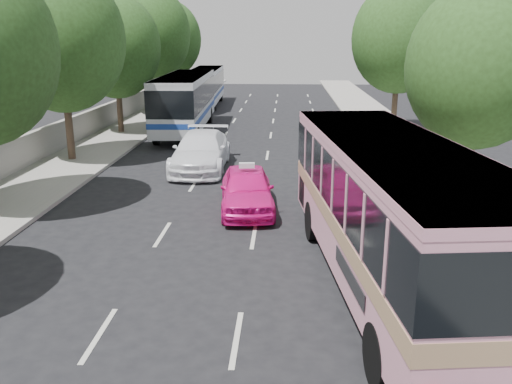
# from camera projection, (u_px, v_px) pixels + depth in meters

# --- Properties ---
(ground) EXTENTS (120.00, 120.00, 0.00)m
(ground) POSITION_uv_depth(u_px,v_px,m) (203.00, 294.00, 13.20)
(ground) COLOR black
(ground) RESTS_ON ground
(sidewalk_left) EXTENTS (4.00, 90.00, 0.15)m
(sidewalk_left) POSITION_uv_depth(u_px,v_px,m) (113.00, 138.00, 32.82)
(sidewalk_left) COLOR #9E998E
(sidewalk_left) RESTS_ON ground
(sidewalk_right) EXTENTS (4.00, 90.00, 0.12)m
(sidewalk_right) POSITION_uv_depth(u_px,v_px,m) (397.00, 141.00, 31.91)
(sidewalk_right) COLOR #9E998E
(sidewalk_right) RESTS_ON ground
(low_wall) EXTENTS (0.30, 90.00, 1.50)m
(low_wall) POSITION_uv_depth(u_px,v_px,m) (83.00, 125.00, 32.68)
(low_wall) COLOR #9E998E
(low_wall) RESTS_ON sidewalk_left
(tree_left_c) EXTENTS (6.00, 6.00, 9.35)m
(tree_left_c) POSITION_uv_depth(u_px,v_px,m) (61.00, 34.00, 25.34)
(tree_left_c) COLOR #38281E
(tree_left_c) RESTS_ON ground
(tree_left_d) EXTENTS (5.52, 5.52, 8.60)m
(tree_left_d) POSITION_uv_depth(u_px,v_px,m) (116.00, 43.00, 33.14)
(tree_left_d) COLOR #38281E
(tree_left_d) RESTS_ON ground
(tree_left_e) EXTENTS (6.30, 6.30, 9.82)m
(tree_left_e) POSITION_uv_depth(u_px,v_px,m) (149.00, 31.00, 40.59)
(tree_left_e) COLOR #38281E
(tree_left_e) RESTS_ON ground
(tree_left_f) EXTENTS (5.88, 5.88, 9.16)m
(tree_left_f) POSITION_uv_depth(u_px,v_px,m) (169.00, 36.00, 48.39)
(tree_left_f) COLOR #38281E
(tree_left_f) RESTS_ON ground
(tree_right_near) EXTENTS (5.10, 5.10, 7.95)m
(tree_right_near) POSITION_uv_depth(u_px,v_px,m) (482.00, 61.00, 18.90)
(tree_right_near) COLOR #38281E
(tree_right_near) RESTS_ON ground
(tree_right_far) EXTENTS (6.00, 6.00, 9.35)m
(tree_right_far) POSITION_uv_depth(u_px,v_px,m) (401.00, 35.00, 33.98)
(tree_right_far) COLOR #38281E
(tree_right_far) RESTS_ON ground
(pink_bus) EXTENTS (4.23, 11.70, 3.65)m
(pink_bus) POSITION_uv_depth(u_px,v_px,m) (392.00, 200.00, 12.91)
(pink_bus) COLOR pink
(pink_bus) RESTS_ON ground
(pink_taxi) EXTENTS (2.31, 4.76, 1.57)m
(pink_taxi) POSITION_uv_depth(u_px,v_px,m) (247.00, 189.00, 19.32)
(pink_taxi) COLOR #F3158F
(pink_taxi) RESTS_ON ground
(white_pickup) EXTENTS (2.50, 5.98, 1.73)m
(white_pickup) POSITION_uv_depth(u_px,v_px,m) (201.00, 151.00, 25.30)
(white_pickup) COLOR white
(white_pickup) RESTS_ON ground
(tour_coach_front) EXTENTS (3.15, 12.32, 3.66)m
(tour_coach_front) POSITION_uv_depth(u_px,v_px,m) (185.00, 98.00, 34.81)
(tour_coach_front) COLOR silver
(tour_coach_front) RESTS_ON ground
(tour_coach_rear) EXTENTS (2.83, 11.02, 3.27)m
(tour_coach_rear) POSITION_uv_depth(u_px,v_px,m) (206.00, 83.00, 48.45)
(tour_coach_rear) COLOR white
(tour_coach_rear) RESTS_ON ground
(taxi_roof_sign) EXTENTS (0.57, 0.23, 0.18)m
(taxi_roof_sign) POSITION_uv_depth(u_px,v_px,m) (247.00, 165.00, 19.07)
(taxi_roof_sign) COLOR silver
(taxi_roof_sign) RESTS_ON pink_taxi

